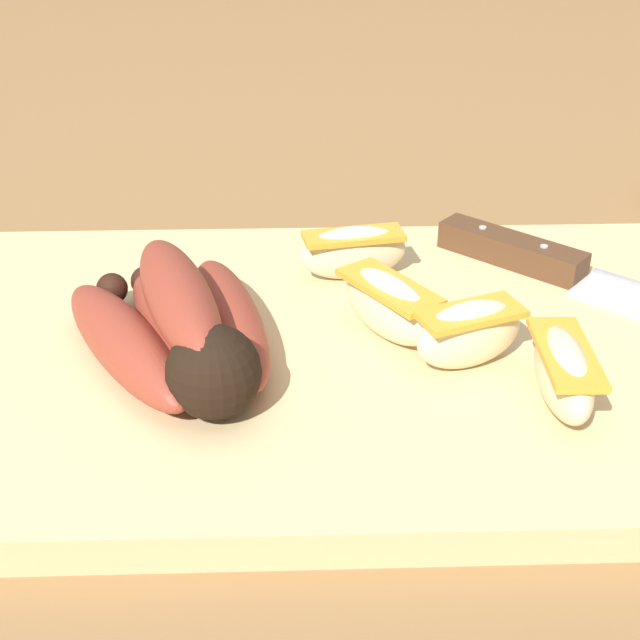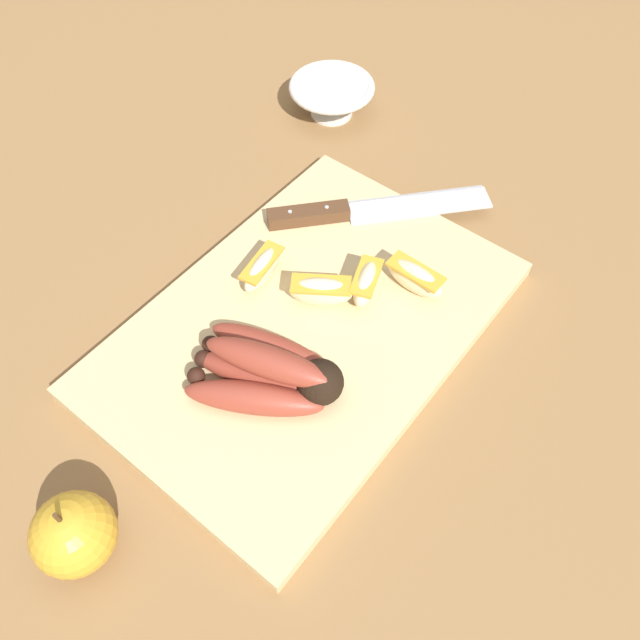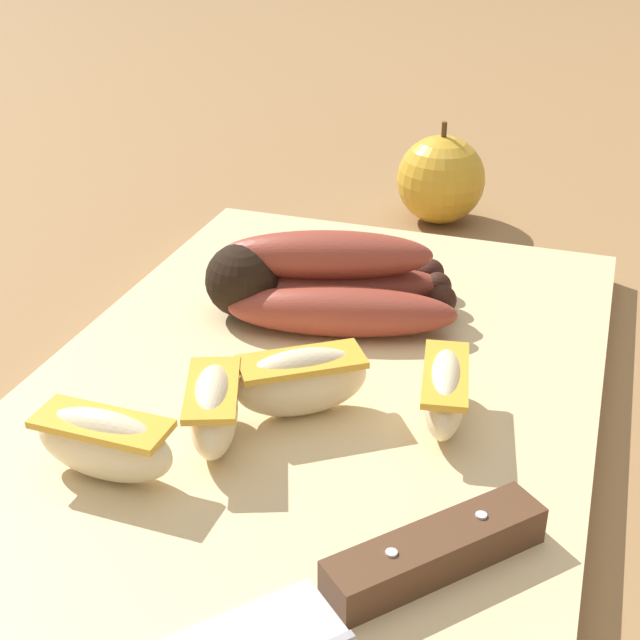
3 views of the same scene
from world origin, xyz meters
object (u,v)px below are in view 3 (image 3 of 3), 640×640
at_px(chefs_knife, 335,600).
at_px(whole_apple, 441,180).
at_px(apple_wedge_extra, 104,443).
at_px(apple_wedge_middle, 302,380).
at_px(banana_bunch, 324,282).
at_px(apple_wedge_near, 444,392).
at_px(apple_wedge_far, 213,409).

bearing_deg(chefs_knife, whole_apple, 6.80).
bearing_deg(apple_wedge_extra, apple_wedge_middle, -40.99).
xyz_separation_m(banana_bunch, apple_wedge_near, (-0.10, -0.10, -0.00)).
relative_size(banana_bunch, apple_wedge_extra, 2.30).
distance_m(apple_wedge_middle, apple_wedge_extra, 0.11).
relative_size(apple_wedge_near, apple_wedge_middle, 0.98).
bearing_deg(apple_wedge_extra, apple_wedge_near, -56.12).
relative_size(chefs_knife, apple_wedge_middle, 3.15).
relative_size(apple_wedge_middle, apple_wedge_extra, 1.02).
height_order(apple_wedge_far, whole_apple, whole_apple).
bearing_deg(apple_wedge_extra, apple_wedge_far, -42.75).
bearing_deg(whole_apple, apple_wedge_far, 174.64).
relative_size(apple_wedge_middle, apple_wedge_far, 1.10).
distance_m(banana_bunch, apple_wedge_near, 0.14).
distance_m(apple_wedge_near, apple_wedge_far, 0.12).
xyz_separation_m(chefs_knife, apple_wedge_far, (0.09, 0.09, 0.01)).
bearing_deg(apple_wedge_near, apple_wedge_middle, 101.84).
height_order(banana_bunch, apple_wedge_far, banana_bunch).
xyz_separation_m(banana_bunch, apple_wedge_extra, (-0.19, 0.04, -0.00)).
bearing_deg(whole_apple, banana_bunch, 172.79).
bearing_deg(apple_wedge_middle, apple_wedge_far, 140.91).
height_order(banana_bunch, apple_wedge_near, banana_bunch).
bearing_deg(banana_bunch, apple_wedge_middle, -167.33).
distance_m(banana_bunch, apple_wedge_extra, 0.20).
distance_m(apple_wedge_middle, whole_apple, 0.34).
bearing_deg(whole_apple, apple_wedge_extra, 170.12).
distance_m(chefs_knife, apple_wedge_far, 0.13).
distance_m(chefs_knife, apple_wedge_near, 0.14).
distance_m(banana_bunch, apple_wedge_far, 0.15).
relative_size(apple_wedge_extra, whole_apple, 0.83).
xyz_separation_m(apple_wedge_middle, apple_wedge_far, (-0.04, 0.03, 0.00)).
relative_size(banana_bunch, chefs_knife, 0.72).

